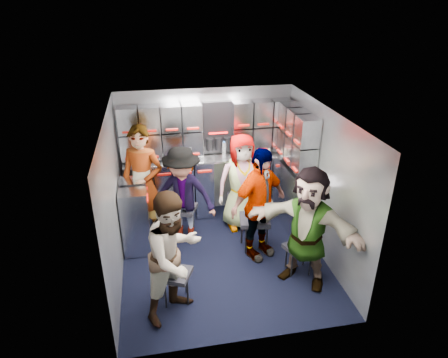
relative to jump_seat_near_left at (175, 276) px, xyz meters
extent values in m
plane|color=black|center=(0.72, 0.72, -0.38)|extent=(3.00, 3.00, 0.00)
cube|color=#90949D|center=(0.72, 2.22, 0.67)|extent=(2.80, 0.04, 2.10)
cube|color=#90949D|center=(-0.68, 0.72, 0.67)|extent=(0.04, 3.00, 2.10)
cube|color=#90949D|center=(2.12, 0.72, 0.67)|extent=(0.04, 3.00, 2.10)
cube|color=silver|center=(0.72, 0.72, 1.72)|extent=(2.80, 3.00, 0.02)
cube|color=#A1A5B1|center=(0.72, 2.01, 0.12)|extent=(2.68, 0.38, 0.99)
cube|color=#A1A5B1|center=(-0.47, 1.28, 0.12)|extent=(0.38, 0.76, 0.99)
cube|color=silver|center=(0.72, 2.01, 0.64)|extent=(2.68, 0.42, 0.03)
cube|color=#A1A5B1|center=(0.72, 2.07, 1.11)|extent=(2.68, 0.28, 0.82)
cube|color=#A1A5B1|center=(1.97, 1.42, 1.11)|extent=(0.28, 1.00, 0.82)
cube|color=#A1A5B1|center=(1.97, 1.32, 0.12)|extent=(0.28, 1.20, 1.00)
cube|color=#9E1009|center=(0.72, 1.81, 0.50)|extent=(2.60, 0.02, 0.03)
cube|color=black|center=(0.00, 0.00, 0.02)|extent=(0.47, 0.46, 0.06)
cylinder|color=black|center=(-0.13, -0.11, -0.19)|extent=(0.02, 0.02, 0.38)
cylinder|color=black|center=(0.13, -0.11, -0.19)|extent=(0.02, 0.02, 0.38)
cylinder|color=black|center=(-0.13, 0.11, -0.19)|extent=(0.02, 0.02, 0.38)
cylinder|color=black|center=(0.13, 0.11, -0.19)|extent=(0.02, 0.02, 0.38)
cube|color=black|center=(0.23, 1.49, 0.06)|extent=(0.50, 0.49, 0.06)
cylinder|color=black|center=(0.09, 1.37, -0.17)|extent=(0.02, 0.02, 0.41)
cylinder|color=black|center=(0.38, 1.37, -0.17)|extent=(0.02, 0.02, 0.41)
cylinder|color=black|center=(0.09, 1.61, -0.17)|extent=(0.02, 0.02, 0.41)
cylinder|color=black|center=(0.38, 1.61, -0.17)|extent=(0.02, 0.02, 0.41)
cube|color=black|center=(1.16, 1.73, 0.03)|extent=(0.41, 0.39, 0.06)
cylinder|color=black|center=(1.03, 1.61, -0.18)|extent=(0.02, 0.02, 0.38)
cylinder|color=black|center=(1.30, 1.61, -0.18)|extent=(0.02, 0.02, 0.38)
cylinder|color=black|center=(1.03, 1.84, -0.18)|extent=(0.02, 0.02, 0.38)
cylinder|color=black|center=(1.30, 1.84, -0.18)|extent=(0.02, 0.02, 0.38)
cube|color=black|center=(1.22, 0.91, 0.09)|extent=(0.49, 0.47, 0.07)
cylinder|color=black|center=(1.06, 0.77, -0.15)|extent=(0.03, 0.03, 0.45)
cylinder|color=black|center=(1.38, 0.77, -0.15)|extent=(0.03, 0.03, 0.45)
cylinder|color=black|center=(1.06, 1.04, -0.15)|extent=(0.03, 0.03, 0.45)
cylinder|color=black|center=(1.38, 1.04, -0.15)|extent=(0.03, 0.03, 0.45)
cube|color=black|center=(1.66, 0.25, 0.01)|extent=(0.43, 0.42, 0.05)
cylinder|color=black|center=(1.53, 0.15, -0.19)|extent=(0.02, 0.02, 0.36)
cylinder|color=black|center=(1.79, 0.15, -0.19)|extent=(0.02, 0.02, 0.36)
cylinder|color=black|center=(1.53, 0.36, -0.19)|extent=(0.02, 0.02, 0.36)
cylinder|color=black|center=(1.79, 0.36, -0.19)|extent=(0.02, 0.02, 0.36)
imported|color=black|center=(-0.33, 1.54, 0.51)|extent=(0.76, 0.64, 1.77)
imported|color=black|center=(0.00, -0.18, 0.42)|extent=(0.98, 0.95, 1.58)
imported|color=black|center=(0.23, 1.31, 0.38)|extent=(1.10, 0.85, 1.51)
imported|color=black|center=(1.16, 1.55, 0.40)|extent=(0.78, 0.53, 1.55)
imported|color=black|center=(1.22, 0.73, 0.44)|extent=(1.03, 0.81, 1.64)
imported|color=black|center=(1.66, 0.07, 0.43)|extent=(1.43, 1.36, 1.62)
cylinder|color=white|center=(0.44, 1.96, 0.77)|extent=(0.07, 0.07, 0.23)
cylinder|color=white|center=(0.97, 1.96, 0.78)|extent=(0.06, 0.06, 0.25)
cylinder|color=white|center=(1.22, 1.96, 0.78)|extent=(0.06, 0.06, 0.26)
cylinder|color=beige|center=(0.21, 1.95, 0.71)|extent=(0.09, 0.09, 0.11)
cylinder|color=beige|center=(1.70, 1.95, 0.71)|extent=(0.07, 0.07, 0.11)
camera|label=1|loc=(-0.13, -3.85, 3.11)|focal=32.00mm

